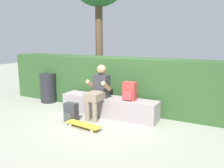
% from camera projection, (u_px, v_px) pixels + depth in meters
% --- Properties ---
extents(ground_plane, '(24.00, 24.00, 0.00)m').
position_uv_depth(ground_plane, '(101.00, 120.00, 5.14)').
color(ground_plane, gray).
extents(bench_main, '(2.33, 0.46, 0.44)m').
position_uv_depth(bench_main, '(109.00, 106.00, 5.42)').
color(bench_main, gray).
rests_on(bench_main, ground).
extents(person_skater, '(0.49, 0.62, 1.19)m').
position_uv_depth(person_skater, '(98.00, 90.00, 5.22)').
color(person_skater, '#333338').
rests_on(person_skater, ground).
extents(skateboard_near_person, '(0.82, 0.29, 0.09)m').
position_uv_depth(skateboard_near_person, '(83.00, 125.00, 4.66)').
color(skateboard_near_person, gold).
rests_on(skateboard_near_person, ground).
extents(backpack_on_bench, '(0.28, 0.23, 0.40)m').
position_uv_depth(backpack_on_bench, '(129.00, 91.00, 5.09)').
color(backpack_on_bench, '#B23833').
rests_on(backpack_on_bench, bench_main).
extents(backpack_on_ground, '(0.28, 0.23, 0.40)m').
position_uv_depth(backpack_on_ground, '(71.00, 112.00, 5.06)').
color(backpack_on_ground, '#333338').
rests_on(backpack_on_ground, ground).
extents(hedge_row, '(6.39, 0.74, 1.30)m').
position_uv_depth(hedge_row, '(116.00, 82.00, 6.07)').
color(hedge_row, '#2C4E25').
rests_on(hedge_row, ground).
extents(trash_bin, '(0.44, 0.44, 0.82)m').
position_uv_depth(trash_bin, '(48.00, 88.00, 6.56)').
color(trash_bin, '#232328').
rests_on(trash_bin, ground).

